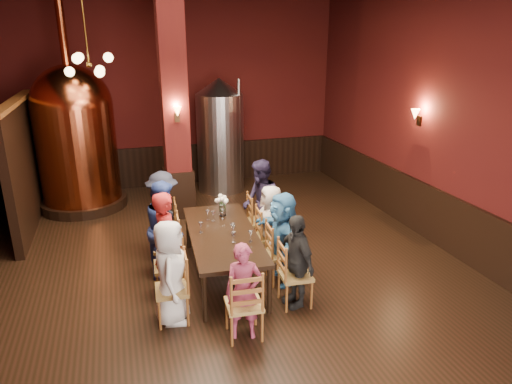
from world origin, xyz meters
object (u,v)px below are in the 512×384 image
object	(u,v)px
copper_kettle	(76,136)
person_2	(165,228)
steel_vessel	(220,136)
rose_vase	(222,202)
person_0	(171,272)
person_1	(167,245)
dining_table	(223,236)

from	to	relation	value
copper_kettle	person_2	bearing A→B (deg)	-68.37
person_2	steel_vessel	world-z (taller)	steel_vessel
copper_kettle	rose_vase	world-z (taller)	copper_kettle
person_2	rose_vase	size ratio (longest dim) A/B	4.11
person_0	rose_vase	bearing A→B (deg)	-21.36
person_1	person_2	size ratio (longest dim) A/B	1.03
person_0	person_2	world-z (taller)	person_2
person_0	person_1	world-z (taller)	person_1
dining_table	rose_vase	xyz separation A→B (m)	(0.16, 0.67, 0.31)
person_0	steel_vessel	size ratio (longest dim) A/B	0.53
person_2	copper_kettle	size ratio (longest dim) A/B	0.35
dining_table	steel_vessel	size ratio (longest dim) A/B	0.92
dining_table	rose_vase	world-z (taller)	rose_vase
steel_vessel	dining_table	bearing A→B (deg)	-102.68
dining_table	copper_kettle	distance (m)	4.63
person_0	person_1	bearing A→B (deg)	8.42
person_0	steel_vessel	distance (m)	5.52
person_0	person_1	xyz separation A→B (m)	(0.04, 0.67, 0.08)
person_0	copper_kettle	world-z (taller)	copper_kettle
person_1	steel_vessel	size ratio (longest dim) A/B	0.59
person_0	copper_kettle	bearing A→B (deg)	27.38
dining_table	person_2	bearing A→B (deg)	158.78
dining_table	person_2	size ratio (longest dim) A/B	1.60
dining_table	copper_kettle	xyz separation A→B (m)	(-2.24, 3.95, 0.89)
person_2	dining_table	bearing A→B (deg)	-100.22
copper_kettle	steel_vessel	world-z (taller)	copper_kettle
person_0	person_1	distance (m)	0.67
dining_table	person_1	world-z (taller)	person_1
person_2	rose_vase	world-z (taller)	person_2
person_0	person_2	distance (m)	1.33
person_1	steel_vessel	xyz separation A→B (m)	(1.82, 4.49, 0.55)
dining_table	steel_vessel	world-z (taller)	steel_vessel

